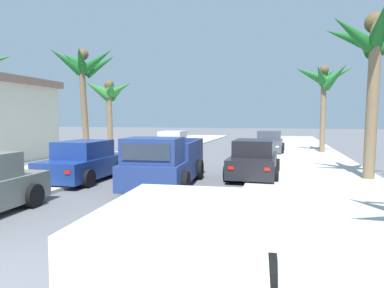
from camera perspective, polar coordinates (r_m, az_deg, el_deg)
sidewalk_left at (r=18.54m, az=-16.40°, el=-3.17°), size 5.02×60.00×0.12m
sidewalk_right at (r=15.98m, az=19.12°, el=-4.41°), size 5.02×60.00×0.12m
curb_left at (r=18.00m, az=-13.37°, el=-3.36°), size 0.16×60.00×0.10m
curb_right at (r=15.93m, az=15.13°, el=-4.38°), size 0.16×60.00×0.10m
pickup_truck at (r=12.30m, az=-4.47°, el=-3.18°), size 2.49×5.34×1.80m
car_left_near at (r=14.34m, az=10.18°, el=-2.58°), size 2.05×4.27×1.54m
car_right_near at (r=14.07m, az=-17.26°, el=-2.84°), size 2.04×4.27×1.54m
car_left_far at (r=23.46m, az=-3.26°, el=0.13°), size 2.18×4.33×1.54m
car_right_far at (r=24.60m, az=12.64°, el=0.23°), size 2.09×4.29×1.54m
palm_tree_right_fore at (r=14.73m, az=27.90°, el=14.17°), size 3.86×4.15×6.26m
palm_tree_right_mid at (r=25.13m, az=20.88°, el=9.89°), size 3.90×3.87×6.00m
palm_tree_left_back at (r=24.16m, az=-13.53°, el=8.10°), size 3.34×3.37×5.00m
palm_tree_right_back at (r=20.38m, az=-17.39°, el=11.84°), size 3.50×3.49×6.26m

